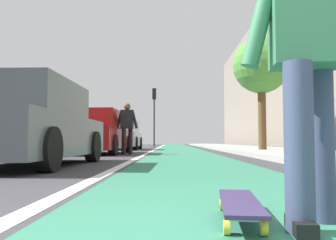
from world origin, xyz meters
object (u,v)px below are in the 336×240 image
(street_tree_mid, at_px, (261,66))
(traffic_light, at_px, (154,107))
(skater_person, at_px, (310,44))
(parked_car_near, at_px, (26,126))
(parked_car_mid, at_px, (96,133))
(parked_car_far, at_px, (122,136))
(skateboard, at_px, (240,204))
(pedestrian_distant, at_px, (127,125))

(street_tree_mid, bearing_deg, traffic_light, 19.89)
(skater_person, height_order, traffic_light, traffic_light)
(parked_car_near, xyz_separation_m, parked_car_mid, (6.03, 0.04, 0.00))
(parked_car_mid, distance_m, street_tree_mid, 6.55)
(parked_car_far, distance_m, traffic_light, 7.81)
(traffic_light, height_order, street_tree_mid, street_tree_mid)
(skateboard, xyz_separation_m, pedestrian_distant, (9.84, 1.86, 0.88))
(skateboard, bearing_deg, pedestrian_distant, 10.69)
(parked_car_mid, distance_m, parked_car_far, 6.45)
(skateboard, relative_size, parked_car_far, 0.19)
(skateboard, height_order, parked_car_far, parked_car_far)
(skater_person, height_order, parked_car_near, skater_person)
(skateboard, bearing_deg, skater_person, -113.27)
(parked_car_near, bearing_deg, street_tree_mid, -40.30)
(parked_car_mid, xyz_separation_m, parked_car_far, (6.45, 0.01, 0.01))
(skateboard, relative_size, pedestrian_distant, 0.50)
(skater_person, relative_size, parked_car_near, 0.39)
(skateboard, xyz_separation_m, parked_car_far, (16.74, 2.99, 0.63))
(parked_car_near, bearing_deg, traffic_light, -3.69)
(skateboard, relative_size, skater_person, 0.52)
(parked_car_mid, xyz_separation_m, pedestrian_distant, (-0.46, -1.12, 0.26))
(parked_car_near, relative_size, parked_car_far, 0.92)
(pedestrian_distant, bearing_deg, skateboard, -169.31)
(skateboard, height_order, skater_person, skater_person)
(parked_car_far, relative_size, traffic_light, 1.05)
(parked_car_near, relative_size, traffic_light, 0.97)
(parked_car_near, height_order, parked_car_mid, same)
(skater_person, relative_size, traffic_light, 0.38)
(skater_person, xyz_separation_m, pedestrian_distant, (9.99, 2.20, 0.04))
(parked_car_near, height_order, traffic_light, traffic_light)
(pedestrian_distant, bearing_deg, parked_car_near, 168.99)
(traffic_light, bearing_deg, parked_car_far, 169.78)
(skateboard, height_order, parked_car_near, parked_car_near)
(parked_car_far, xyz_separation_m, traffic_light, (7.36, -1.33, 2.26))
(skater_person, bearing_deg, pedestrian_distant, 12.44)
(parked_car_mid, height_order, street_tree_mid, street_tree_mid)
(skater_person, relative_size, parked_car_far, 0.36)
(parked_car_far, relative_size, pedestrian_distant, 2.66)
(parked_car_near, distance_m, parked_car_mid, 6.03)
(skateboard, height_order, traffic_light, traffic_light)
(skater_person, distance_m, traffic_light, 24.42)
(skater_person, xyz_separation_m, street_tree_mid, (11.40, -2.64, 2.30))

